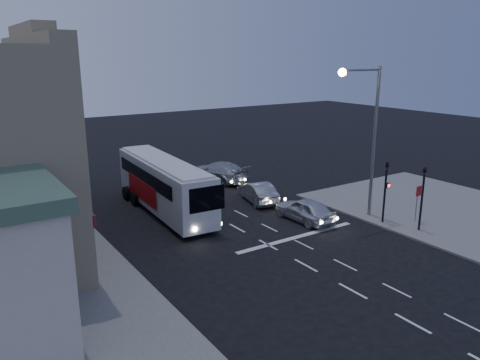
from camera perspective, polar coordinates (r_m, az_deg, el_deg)
ground at (r=23.60m, az=6.41°, el=-9.45°), size 120.00×120.00×0.00m
road_markings at (r=26.71m, az=3.97°, el=-6.39°), size 8.00×30.55×0.01m
tour_bus at (r=30.01m, az=-9.25°, el=-0.45°), size 2.91×11.17×3.40m
car_suv at (r=28.54m, az=7.92°, el=-3.58°), size 1.79×4.20×1.42m
car_sedan_a at (r=31.94m, az=2.17°, el=-1.46°), size 2.39×4.42×1.38m
car_sedan_b at (r=37.20m, az=-2.60°, el=1.05°), size 3.28×5.70×1.56m
traffic_signal_main at (r=28.50m, az=17.35°, el=-0.57°), size 0.25×0.35×4.10m
traffic_signal_side at (r=27.91m, az=21.39°, el=-1.25°), size 0.18×0.15×4.10m
regulatory_sign at (r=29.45m, az=20.85°, el=-2.05°), size 0.45×0.12×2.20m
streetlight at (r=28.54m, az=15.33°, el=6.41°), size 3.32×0.44×9.00m
street_tree at (r=32.32m, az=-22.93°, el=4.49°), size 4.00×4.00×6.20m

